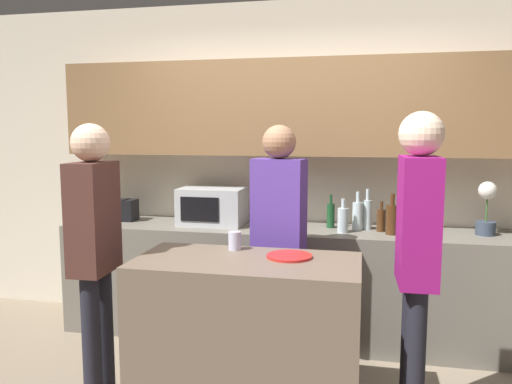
{
  "coord_description": "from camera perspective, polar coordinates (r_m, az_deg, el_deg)",
  "views": [
    {
      "loc": [
        0.57,
        -2.44,
        1.65
      ],
      "look_at": [
        -0.04,
        0.45,
        1.28
      ],
      "focal_mm": 35.0,
      "sensor_mm": 36.0,
      "label": 1
    }
  ],
  "objects": [
    {
      "name": "back_wall",
      "position": [
        4.15,
        4.12,
        5.48
      ],
      "size": [
        6.4,
        0.4,
        2.7
      ],
      "color": "beige",
      "rests_on": "ground_plane"
    },
    {
      "name": "back_counter",
      "position": [
        4.06,
        3.44,
        -10.26
      ],
      "size": [
        3.6,
        0.62,
        0.89
      ],
      "color": "#6B665B",
      "rests_on": "ground_plane"
    },
    {
      "name": "kitchen_island",
      "position": [
        2.96,
        -1.05,
        -16.48
      ],
      "size": [
        1.26,
        0.62,
        0.93
      ],
      "color": "brown",
      "rests_on": "ground_plane"
    },
    {
      "name": "microwave",
      "position": [
        4.1,
        -4.97,
        -1.59
      ],
      "size": [
        0.52,
        0.39,
        0.3
      ],
      "color": "#B7BABC",
      "rests_on": "back_counter"
    },
    {
      "name": "toaster",
      "position": [
        4.42,
        -15.17,
        -1.97
      ],
      "size": [
        0.26,
        0.16,
        0.18
      ],
      "color": "black",
      "rests_on": "back_counter"
    },
    {
      "name": "potted_plant",
      "position": [
        4.02,
        24.86,
        -1.71
      ],
      "size": [
        0.14,
        0.14,
        0.39
      ],
      "color": "#333D4C",
      "rests_on": "back_counter"
    },
    {
      "name": "bottle_0",
      "position": [
        3.98,
        8.53,
        -2.62
      ],
      "size": [
        0.06,
        0.06,
        0.27
      ],
      "color": "#194723",
      "rests_on": "back_counter"
    },
    {
      "name": "bottle_1",
      "position": [
        3.81,
        9.9,
        -3.13
      ],
      "size": [
        0.08,
        0.08,
        0.26
      ],
      "color": "silver",
      "rests_on": "back_counter"
    },
    {
      "name": "bottle_2",
      "position": [
        3.92,
        11.52,
        -2.64
      ],
      "size": [
        0.08,
        0.08,
        0.3
      ],
      "color": "silver",
      "rests_on": "back_counter"
    },
    {
      "name": "bottle_3",
      "position": [
        3.96,
        12.58,
        -2.46
      ],
      "size": [
        0.07,
        0.07,
        0.32
      ],
      "color": "silver",
      "rests_on": "back_counter"
    },
    {
      "name": "bottle_4",
      "position": [
        3.91,
        14.1,
        -3.11
      ],
      "size": [
        0.07,
        0.07,
        0.23
      ],
      "color": "#472814",
      "rests_on": "back_counter"
    },
    {
      "name": "bottle_5",
      "position": [
        3.81,
        15.26,
        -2.98
      ],
      "size": [
        0.09,
        0.09,
        0.3
      ],
      "color": "#472814",
      "rests_on": "back_counter"
    },
    {
      "name": "plate_on_island",
      "position": [
        2.86,
        3.83,
        -7.33
      ],
      "size": [
        0.26,
        0.26,
        0.01
      ],
      "color": "red",
      "rests_on": "kitchen_island"
    },
    {
      "name": "cup_0",
      "position": [
        3.02,
        -2.46,
        -5.59
      ],
      "size": [
        0.08,
        0.08,
        0.11
      ],
      "color": "silver",
      "rests_on": "kitchen_island"
    },
    {
      "name": "person_left",
      "position": [
        2.75,
        17.92,
        -5.9
      ],
      "size": [
        0.23,
        0.34,
        1.75
      ],
      "rotation": [
        0.0,
        0.0,
        -4.69
      ],
      "color": "black",
      "rests_on": "ground_plane"
    },
    {
      "name": "person_center",
      "position": [
        3.32,
        2.61,
        -4.11
      ],
      "size": [
        0.36,
        0.24,
        1.69
      ],
      "rotation": [
        0.0,
        0.0,
        -3.29
      ],
      "color": "black",
      "rests_on": "ground_plane"
    },
    {
      "name": "person_right",
      "position": [
        3.09,
        -18.0,
        -5.27
      ],
      "size": [
        0.22,
        0.35,
        1.69
      ],
      "rotation": [
        0.0,
        0.0,
        -1.53
      ],
      "color": "black",
      "rests_on": "ground_plane"
    }
  ]
}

